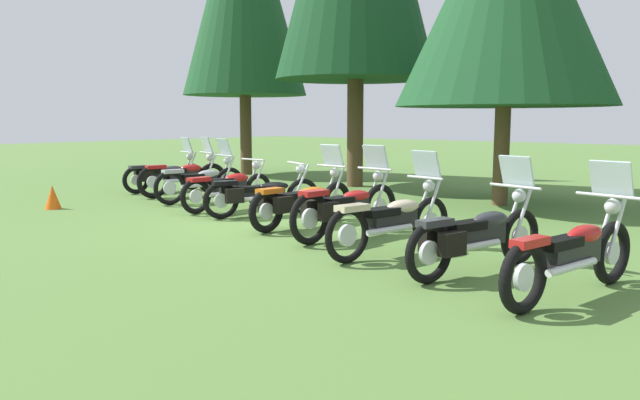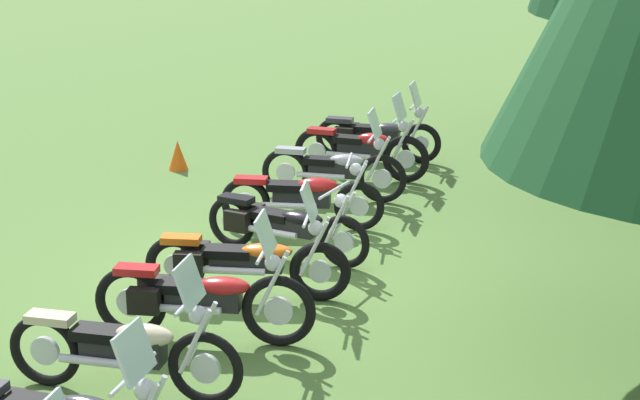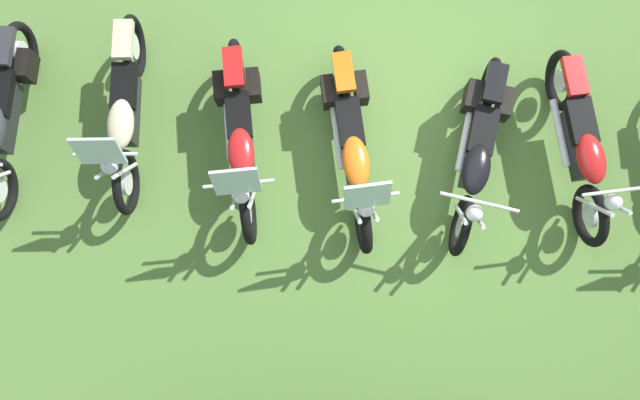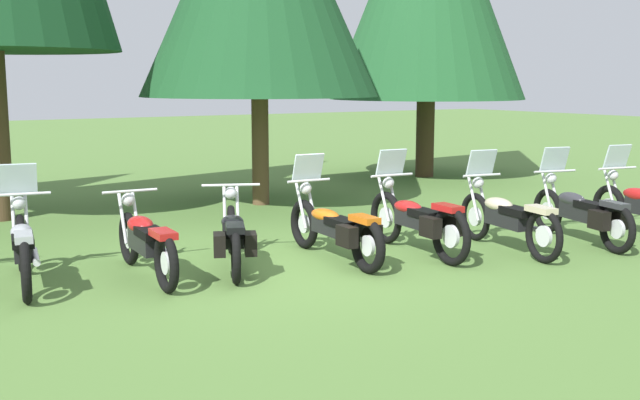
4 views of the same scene
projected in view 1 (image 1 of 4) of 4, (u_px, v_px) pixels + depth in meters
ground_plane at (276, 223)px, 10.63m from camera, size 80.00×80.00×0.00m
motorcycle_0 at (163, 174)px, 15.13m from camera, size 0.81×2.12×1.35m
motorcycle_1 at (184, 176)px, 14.24m from camera, size 0.83×2.16×1.38m
motorcycle_2 at (202, 181)px, 13.23m from camera, size 0.73×2.16×1.37m
motorcycle_3 at (229, 187)px, 12.10m from camera, size 0.70×2.23×0.99m
motorcycle_4 at (260, 193)px, 11.26m from camera, size 1.16×2.13×0.99m
motorcycle_5 at (302, 200)px, 10.17m from camera, size 0.66×2.35×1.36m
motorcycle_6 at (346, 206)px, 9.20m from camera, size 0.69×2.31×1.39m
motorcycle_7 at (394, 219)px, 8.07m from camera, size 0.67×2.27×1.37m
motorcycle_8 at (476, 235)px, 7.06m from camera, size 0.89×2.25×1.35m
motorcycle_9 at (574, 253)px, 6.11m from camera, size 0.75×2.35×1.36m
traffic_cone at (53, 197)px, 12.24m from camera, size 0.32×0.32×0.48m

